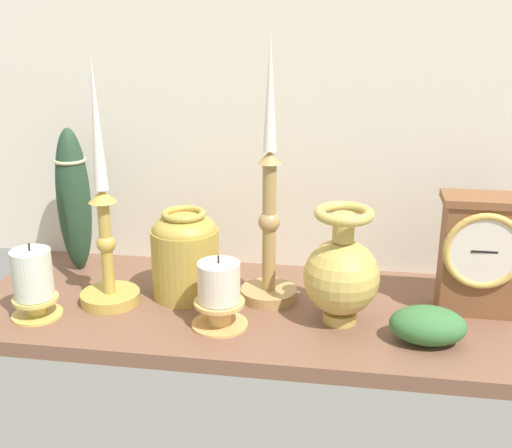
% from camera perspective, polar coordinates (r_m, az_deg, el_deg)
% --- Properties ---
extents(ground_plane, '(1.00, 0.36, 0.02)m').
position_cam_1_polar(ground_plane, '(1.06, 1.78, -7.87)').
color(ground_plane, brown).
extents(back_wall, '(1.20, 0.02, 0.65)m').
position_cam_1_polar(back_wall, '(1.14, 3.16, 11.78)').
color(back_wall, silver).
rests_on(back_wall, ground_plane).
extents(mantel_clock, '(0.13, 0.08, 0.19)m').
position_cam_1_polar(mantel_clock, '(1.06, 19.27, -2.49)').
color(mantel_clock, brown).
rests_on(mantel_clock, ground_plane).
extents(candlestick_tall_left, '(0.10, 0.10, 0.40)m').
position_cam_1_polar(candlestick_tall_left, '(1.05, -13.26, -0.85)').
color(candlestick_tall_left, '#B89A44').
rests_on(candlestick_tall_left, ground_plane).
extents(candlestick_tall_center, '(0.09, 0.09, 0.43)m').
position_cam_1_polar(candlestick_tall_center, '(1.03, 1.18, 0.02)').
color(candlestick_tall_center, '#A98751').
rests_on(candlestick_tall_center, ground_plane).
extents(brass_vase_bulbous, '(0.12, 0.12, 0.18)m').
position_cam_1_polar(brass_vase_bulbous, '(0.98, 7.61, -4.29)').
color(brass_vase_bulbous, tan).
rests_on(brass_vase_bulbous, ground_plane).
extents(brass_vase_jar, '(0.11, 0.11, 0.15)m').
position_cam_1_polar(brass_vase_jar, '(1.07, -6.32, -2.50)').
color(brass_vase_jar, '#AD943D').
rests_on(brass_vase_jar, ground_plane).
extents(pillar_candle_front, '(0.08, 0.08, 0.12)m').
position_cam_1_polar(pillar_candle_front, '(1.06, -19.17, -4.99)').
color(pillar_candle_front, '#CFB658').
rests_on(pillar_candle_front, ground_plane).
extents(pillar_candle_near_clock, '(0.09, 0.09, 0.12)m').
position_cam_1_polar(pillar_candle_near_clock, '(0.97, -3.30, -6.22)').
color(pillar_candle_near_clock, tan).
rests_on(pillar_candle_near_clock, ground_plane).
extents(tall_ceramic_vase, '(0.06, 0.06, 0.26)m').
position_cam_1_polar(tall_ceramic_vase, '(1.20, -15.90, 2.09)').
color(tall_ceramic_vase, '#24402B').
rests_on(tall_ceramic_vase, ground_plane).
extents(ivy_sprig, '(0.11, 0.08, 0.05)m').
position_cam_1_polar(ivy_sprig, '(0.97, 15.03, -8.70)').
color(ivy_sprig, '#356C37').
rests_on(ivy_sprig, ground_plane).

